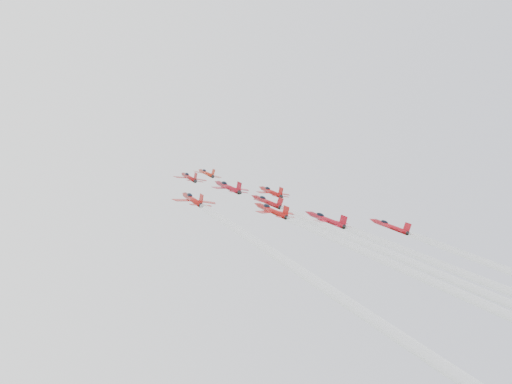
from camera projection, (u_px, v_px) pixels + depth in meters
jet_lead at (206, 173)px, 160.57m from camera, size 8.61×11.43×5.92m
jet_row2_left at (189, 177)px, 142.25m from camera, size 8.72×11.57×5.99m
jet_row2_center at (228, 187)px, 140.85m from camera, size 10.26×13.62×7.05m
jet_row2_right at (271, 192)px, 151.68m from camera, size 9.86×13.09×6.78m
jet_center at (402, 264)px, 93.68m from camera, size 9.06×89.74×41.69m
jet_rear_farleft at (323, 275)px, 73.55m from camera, size 8.80×87.24×40.52m
jet_rear_left at (436, 289)px, 80.57m from camera, size 9.34×92.52×42.98m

